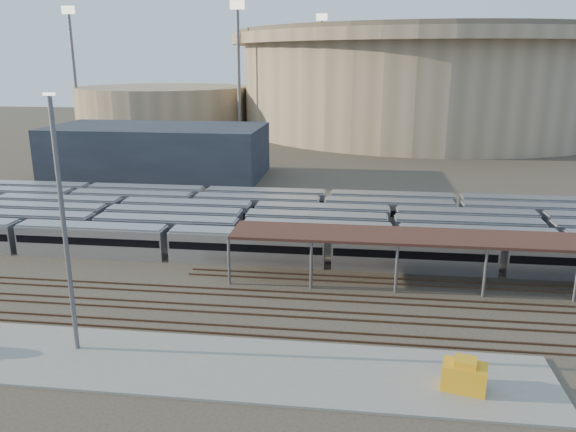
# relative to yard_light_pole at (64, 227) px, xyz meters

# --- Properties ---
(ground) EXTENTS (420.00, 420.00, 0.00)m
(ground) POSITION_rel_yard_light_pole_xyz_m (17.06, 13.89, -10.41)
(ground) COLOR #383026
(ground) RESTS_ON ground
(apron) EXTENTS (50.00, 9.00, 0.20)m
(apron) POSITION_rel_yard_light_pole_xyz_m (12.06, -1.11, -10.31)
(apron) COLOR gray
(apron) RESTS_ON ground
(subway_trains) EXTENTS (131.25, 23.90, 3.60)m
(subway_trains) POSITION_rel_yard_light_pole_xyz_m (19.15, 32.39, -8.61)
(subway_trains) COLOR silver
(subway_trains) RESTS_ON ground
(inspection_shed) EXTENTS (60.30, 6.00, 5.30)m
(inspection_shed) POSITION_rel_yard_light_pole_xyz_m (39.06, 17.89, -5.43)
(inspection_shed) COLOR #5E5D62
(inspection_shed) RESTS_ON ground
(empty_tracks) EXTENTS (170.00, 9.62, 0.18)m
(empty_tracks) POSITION_rel_yard_light_pole_xyz_m (17.06, 8.89, -10.32)
(empty_tracks) COLOR #4C3323
(empty_tracks) RESTS_ON ground
(stadium) EXTENTS (124.00, 124.00, 32.50)m
(stadium) POSITION_rel_yard_light_pole_xyz_m (42.06, 153.89, 6.06)
(stadium) COLOR gray
(stadium) RESTS_ON ground
(secondary_arena) EXTENTS (56.00, 56.00, 14.00)m
(secondary_arena) POSITION_rel_yard_light_pole_xyz_m (-42.94, 143.89, -3.41)
(secondary_arena) COLOR gray
(secondary_arena) RESTS_ON ground
(service_building) EXTENTS (42.00, 20.00, 10.00)m
(service_building) POSITION_rel_yard_light_pole_xyz_m (-17.94, 68.89, -5.41)
(service_building) COLOR #1E232D
(service_building) RESTS_ON ground
(floodlight_0) EXTENTS (4.00, 1.00, 38.40)m
(floodlight_0) POSITION_rel_yard_light_pole_xyz_m (-12.94, 123.89, 10.24)
(floodlight_0) COLOR #5E5D62
(floodlight_0) RESTS_ON ground
(floodlight_1) EXTENTS (4.00, 1.00, 38.40)m
(floodlight_1) POSITION_rel_yard_light_pole_xyz_m (-67.94, 133.89, 10.24)
(floodlight_1) COLOR #5E5D62
(floodlight_1) RESTS_ON ground
(floodlight_3) EXTENTS (4.00, 1.00, 38.40)m
(floodlight_3) POSITION_rel_yard_light_pole_xyz_m (7.06, 173.89, 10.24)
(floodlight_3) COLOR #5E5D62
(floodlight_3) RESTS_ON ground
(yard_light_pole) EXTENTS (0.82, 0.36, 20.26)m
(yard_light_pole) POSITION_rel_yard_light_pole_xyz_m (0.00, 0.00, 0.00)
(yard_light_pole) COLOR #5E5D62
(yard_light_pole) RESTS_ON apron
(yellow_equipment) EXTENTS (3.38, 2.55, 1.89)m
(yellow_equipment) POSITION_rel_yard_light_pole_xyz_m (30.01, -1.99, -9.27)
(yellow_equipment) COLOR orange
(yellow_equipment) RESTS_ON apron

